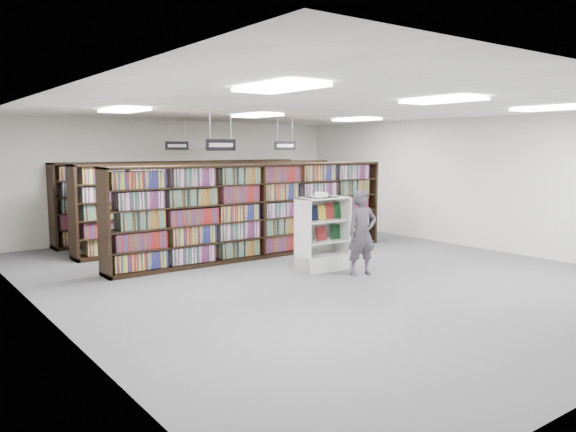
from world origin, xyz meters
TOP-DOWN VIEW (x-y plane):
  - floor at (0.00, 0.00)m, footprint 12.00×12.00m
  - ceiling at (0.00, 0.00)m, footprint 10.00×12.00m
  - wall_back at (0.00, 6.00)m, footprint 10.00×0.10m
  - wall_left at (-5.00, 0.00)m, footprint 0.10×12.00m
  - wall_right at (5.00, 0.00)m, footprint 0.10×12.00m
  - bookshelf_row_near at (0.00, 2.00)m, footprint 7.00×0.60m
  - bookshelf_row_mid at (0.00, 4.00)m, footprint 7.00×0.60m
  - bookshelf_row_far at (0.00, 5.70)m, footprint 7.00×0.60m
  - aisle_sign_left at (-1.50, 1.00)m, footprint 0.65×0.02m
  - aisle_sign_right at (1.50, 3.00)m, footprint 0.65×0.02m
  - aisle_sign_center at (-0.50, 5.00)m, footprint 0.65×0.02m
  - troffer_front_left at (-3.00, -3.00)m, footprint 0.60×1.20m
  - troffer_front_center at (0.00, -3.00)m, footprint 0.60×1.20m
  - troffer_front_right at (3.00, -3.00)m, footprint 0.60×1.20m
  - troffer_back_left at (-3.00, 2.00)m, footprint 0.60×1.20m
  - troffer_back_center at (0.00, 2.00)m, footprint 0.60×1.20m
  - troffer_back_right at (3.00, 2.00)m, footprint 0.60×1.20m
  - endcap_display at (0.29, 0.12)m, footprint 1.07×0.55m
  - open_book at (0.24, 0.06)m, footprint 0.62×0.37m
  - shopper at (0.62, -0.70)m, footprint 0.68×0.54m

SIDE VIEW (x-z plane):
  - floor at x=0.00m, z-range 0.00..0.00m
  - endcap_display at x=0.29m, z-range -0.25..1.23m
  - shopper at x=0.62m, z-range 0.00..1.64m
  - bookshelf_row_near at x=0.00m, z-range 0.00..2.10m
  - bookshelf_row_mid at x=0.00m, z-range 0.00..2.10m
  - bookshelf_row_far at x=0.00m, z-range 0.00..2.10m
  - open_book at x=0.24m, z-range 1.44..1.57m
  - wall_back at x=0.00m, z-range 0.00..3.20m
  - wall_left at x=-5.00m, z-range 0.00..3.20m
  - wall_right at x=5.00m, z-range 0.00..3.20m
  - aisle_sign_left at x=-1.50m, z-range 2.13..2.93m
  - aisle_sign_right at x=1.50m, z-range 2.13..2.93m
  - aisle_sign_center at x=-0.50m, z-range 2.13..2.93m
  - troffer_front_left at x=-3.00m, z-range 3.14..3.18m
  - troffer_front_center at x=0.00m, z-range 3.14..3.18m
  - troffer_front_right at x=3.00m, z-range 3.14..3.18m
  - troffer_back_left at x=-3.00m, z-range 3.14..3.18m
  - troffer_back_center at x=0.00m, z-range 3.14..3.18m
  - troffer_back_right at x=3.00m, z-range 3.14..3.18m
  - ceiling at x=0.00m, z-range 3.15..3.25m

